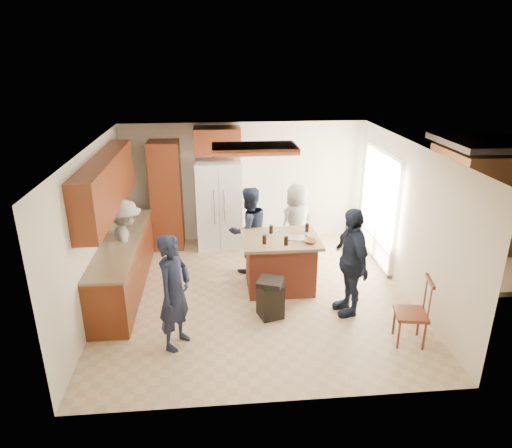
{
  "coord_description": "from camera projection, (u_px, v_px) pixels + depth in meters",
  "views": [
    {
      "loc": [
        -0.62,
        -6.7,
        3.86
      ],
      "look_at": [
        0.04,
        0.32,
        1.15
      ],
      "focal_mm": 32.0,
      "sensor_mm": 36.0,
      "label": 1
    }
  ],
  "objects": [
    {
      "name": "person_behind_right",
      "position": [
        297.0,
        222.0,
        8.76
      ],
      "size": [
        0.88,
        0.78,
        1.5
      ],
      "primitive_type": "imported",
      "rotation": [
        0.0,
        0.0,
        3.65
      ],
      "color": "gray",
      "rests_on": "ground"
    },
    {
      "name": "island_items",
      "position": [
        295.0,
        237.0,
        7.48
      ],
      "size": [
        0.92,
        0.66,
        0.15
      ],
      "color": "silver",
      "rests_on": "kitchen_island"
    },
    {
      "name": "person_counter",
      "position": [
        127.0,
        244.0,
        7.73
      ],
      "size": [
        0.82,
        1.1,
        1.54
      ],
      "primitive_type": "imported",
      "rotation": [
        0.0,
        0.0,
        1.97
      ],
      "color": "gray",
      "rests_on": "ground"
    },
    {
      "name": "kitchen_island",
      "position": [
        280.0,
        262.0,
        7.74
      ],
      "size": [
        1.28,
        1.03,
        0.93
      ],
      "color": "#A8422B",
      "rests_on": "ground"
    },
    {
      "name": "back_wall_units",
      "position": [
        179.0,
        182.0,
        9.1
      ],
      "size": [
        1.8,
        0.6,
        2.45
      ],
      "color": "maroon",
      "rests_on": "ground"
    },
    {
      "name": "left_cabinetry",
      "position": [
        118.0,
        238.0,
        7.5
      ],
      "size": [
        0.64,
        3.0,
        2.3
      ],
      "color": "maroon",
      "rests_on": "ground"
    },
    {
      "name": "room_shell",
      "position": [
        462.0,
        207.0,
        9.25
      ],
      "size": [
        8.0,
        5.2,
        5.0
      ],
      "color": "tan",
      "rests_on": "ground"
    },
    {
      "name": "trash_bin",
      "position": [
        270.0,
        298.0,
        6.94
      ],
      "size": [
        0.46,
        0.46,
        0.63
      ],
      "color": "black",
      "rests_on": "ground"
    },
    {
      "name": "person_behind_left",
      "position": [
        249.0,
        230.0,
        8.23
      ],
      "size": [
        0.91,
        0.78,
        1.61
      ],
      "primitive_type": "imported",
      "rotation": [
        0.0,
        0.0,
        3.61
      ],
      "color": "#1C2238",
      "rests_on": "ground"
    },
    {
      "name": "person_front_left",
      "position": [
        174.0,
        292.0,
        6.09
      ],
      "size": [
        0.67,
        0.74,
        1.65
      ],
      "primitive_type": "imported",
      "rotation": [
        0.0,
        0.0,
        1.08
      ],
      "color": "#1A1F34",
      "rests_on": "ground"
    },
    {
      "name": "person_side_right",
      "position": [
        351.0,
        262.0,
        6.88
      ],
      "size": [
        0.64,
        1.06,
        1.71
      ],
      "primitive_type": "imported",
      "rotation": [
        0.0,
        0.0,
        -1.44
      ],
      "color": "#1C2438",
      "rests_on": "ground"
    },
    {
      "name": "refrigerator",
      "position": [
        219.0,
        205.0,
        9.26
      ],
      "size": [
        0.9,
        0.76,
        1.8
      ],
      "color": "white",
      "rests_on": "ground"
    },
    {
      "name": "spindle_chair",
      "position": [
        412.0,
        314.0,
        6.27
      ],
      "size": [
        0.49,
        0.49,
        0.99
      ],
      "color": "maroon",
      "rests_on": "ground"
    }
  ]
}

